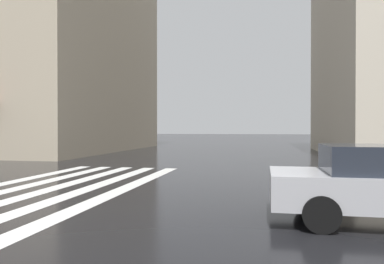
% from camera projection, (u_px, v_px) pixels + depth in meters
% --- Properties ---
extents(zebra_crossing, '(13.00, 4.50, 0.01)m').
position_uv_depth(zebra_crossing, '(36.00, 193.00, 9.52)').
color(zebra_crossing, silver).
rests_on(zebra_crossing, ground_plane).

